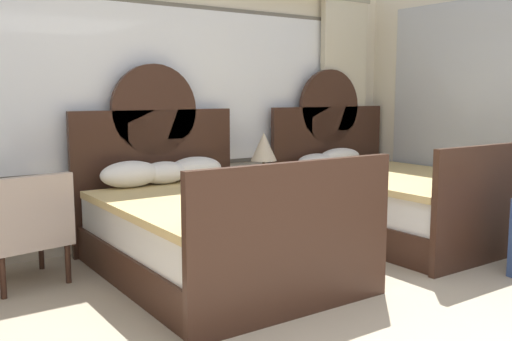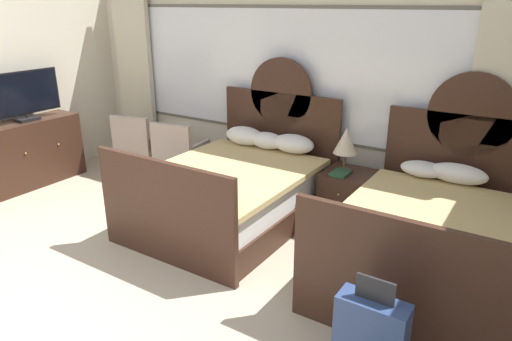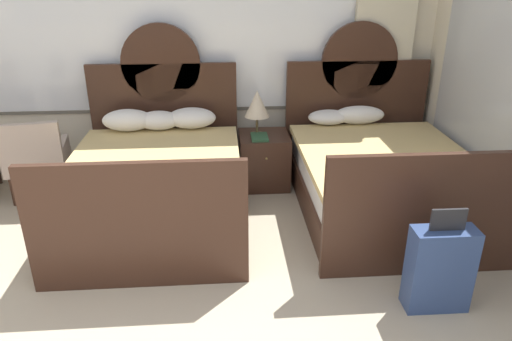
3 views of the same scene
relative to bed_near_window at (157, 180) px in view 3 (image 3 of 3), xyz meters
The scene contains 8 objects.
wall_back_window 1.57m from the bed_near_window, 93.27° to the left, with size 6.37×0.22×2.70m.
bed_near_window is the anchor object (origin of this frame).
bed_near_mirror 2.22m from the bed_near_window, ahead, with size 1.65×2.24×1.76m.
nightstand_between_beds 1.30m from the bed_near_window, 30.66° to the left, with size 0.55×0.57×0.60m.
table_lamp_on_nightstand 1.36m from the bed_near_window, 33.34° to the left, with size 0.27×0.27×0.50m.
book_on_nightstand 1.21m from the bed_near_window, 27.60° to the left, with size 0.18×0.26×0.03m.
armchair_by_window_left 1.43m from the bed_near_window, 157.95° to the left, with size 0.69×0.69×0.88m.
suitcase_on_floor 2.68m from the bed_near_window, 35.77° to the right, with size 0.46×0.20×0.81m.
Camera 3 is at (0.72, -1.58, 2.33)m, focal length 33.36 mm.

